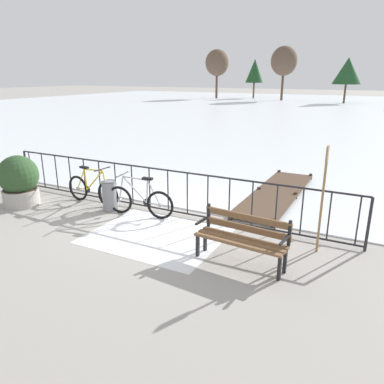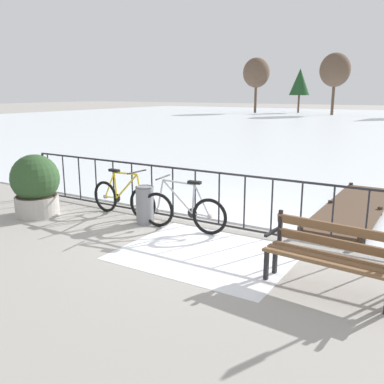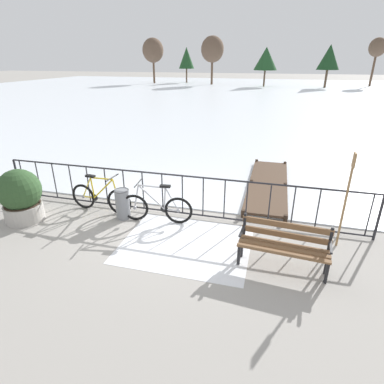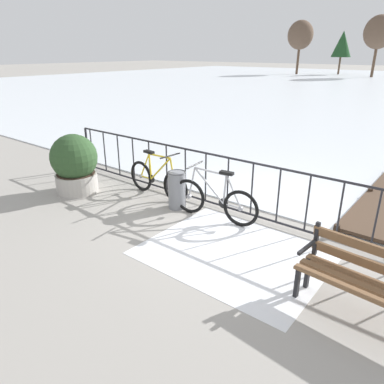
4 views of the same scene
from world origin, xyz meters
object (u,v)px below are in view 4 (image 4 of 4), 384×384
at_px(bicycle_near_railing, 214,200).
at_px(park_bench, 373,279).
at_px(bicycle_second, 157,180).
at_px(planter_with_shrub, 75,164).
at_px(trash_bin, 177,190).

relative_size(bicycle_near_railing, park_bench, 1.04).
relative_size(bicycle_second, planter_with_shrub, 1.36).
bearing_deg(park_bench, bicycle_second, 165.21).
relative_size(park_bench, planter_with_shrub, 1.30).
height_order(bicycle_second, park_bench, bicycle_second).
height_order(bicycle_near_railing, trash_bin, bicycle_near_railing).
relative_size(bicycle_near_railing, planter_with_shrub, 1.36).
bearing_deg(bicycle_near_railing, trash_bin, -178.49).
xyz_separation_m(bicycle_near_railing, park_bench, (2.85, -1.01, 0.14)).
xyz_separation_m(bicycle_near_railing, bicycle_second, (-1.54, 0.15, 0.00)).
xyz_separation_m(bicycle_near_railing, planter_with_shrub, (-3.08, -0.73, 0.26)).
height_order(planter_with_shrub, trash_bin, planter_with_shrub).
height_order(bicycle_second, planter_with_shrub, planter_with_shrub).
relative_size(bicycle_near_railing, trash_bin, 2.33).
bearing_deg(trash_bin, bicycle_second, 165.69).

